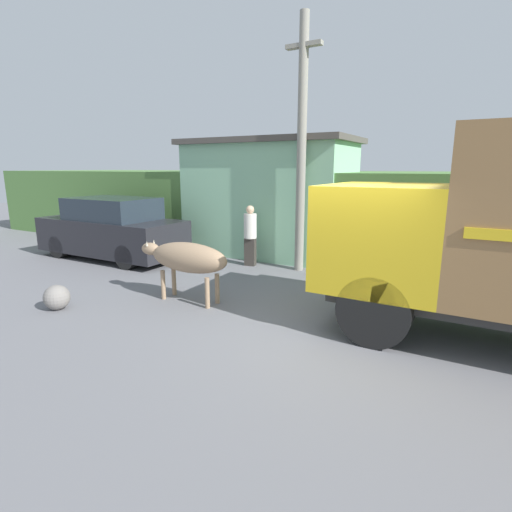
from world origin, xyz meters
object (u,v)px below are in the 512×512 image
(pedestrian_on_hill, at_px, (250,233))
(roadside_rock, at_px, (57,297))
(utility_pole, at_px, (302,144))
(parked_suv, at_px, (111,230))
(brown_cow, at_px, (187,258))

(pedestrian_on_hill, xyz_separation_m, roadside_rock, (-1.43, -4.81, -0.66))
(pedestrian_on_hill, relative_size, utility_pole, 0.27)
(parked_suv, relative_size, utility_pole, 0.74)
(pedestrian_on_hill, xyz_separation_m, utility_pole, (1.35, 0.22, 2.30))
(brown_cow, xyz_separation_m, roadside_rock, (-1.84, -1.62, -0.65))
(pedestrian_on_hill, distance_m, utility_pole, 2.68)
(utility_pole, relative_size, roadside_rock, 12.95)
(pedestrian_on_hill, bearing_deg, utility_pole, 178.91)
(brown_cow, relative_size, roadside_rock, 4.44)
(pedestrian_on_hill, bearing_deg, parked_suv, 6.35)
(pedestrian_on_hill, bearing_deg, roadside_rock, 63.09)
(brown_cow, relative_size, parked_suv, 0.47)
(brown_cow, bearing_deg, parked_suv, 161.26)
(parked_suv, bearing_deg, brown_cow, -23.99)
(roadside_rock, bearing_deg, pedestrian_on_hill, 73.49)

